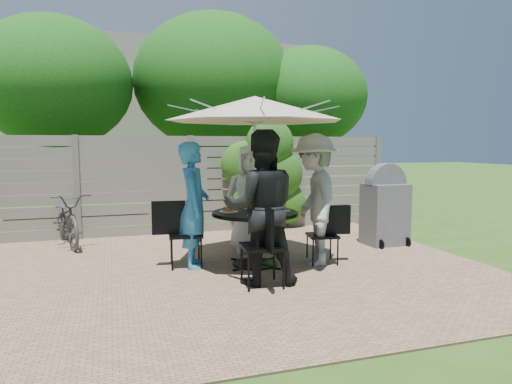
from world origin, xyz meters
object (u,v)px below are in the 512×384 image
object	(u,v)px
person_back	(250,199)
bbq_grill	(385,208)
person_front	(261,208)
glass_right	(273,205)
plate_left	(229,210)
chair_back	(249,234)
umbrella	(255,109)
plate_back	(253,206)
chair_left	(185,248)
chair_front	(262,263)
chair_right	(323,247)
bicycle	(67,219)
glass_back	(246,204)
glass_front	(265,209)
syrup_jug	(250,205)
coffee_cup	(261,205)
person_right	(314,200)
person_left	(194,205)
plate_front	(257,214)
patio_table	(255,228)
plate_right	(281,209)

from	to	relation	value
person_back	bbq_grill	bearing A→B (deg)	6.89
person_front	glass_right	world-z (taller)	person_front
plate_left	chair_back	bearing A→B (deg)	57.19
person_front	umbrella	bearing A→B (deg)	-90.00
plate_back	chair_back	bearing A→B (deg)	77.73
umbrella	chair_left	xyz separation A→B (m)	(-0.94, 0.21, -1.88)
chair_front	chair_right	distance (m)	1.36
bicycle	bbq_grill	world-z (taller)	bbq_grill
chair_back	glass_back	size ratio (longest dim) A/B	6.05
chair_right	glass_front	size ratio (longest dim) A/B	5.97
syrup_jug	coffee_cup	world-z (taller)	syrup_jug
umbrella	bicycle	distance (m)	3.80
chair_left	person_right	xyz separation A→B (m)	(1.75, -0.38, 0.64)
chair_right	plate_left	world-z (taller)	chair_right
chair_right	bbq_grill	world-z (taller)	bbq_grill
person_left	bicycle	size ratio (longest dim) A/B	1.01
umbrella	chair_front	size ratio (longest dim) A/B	2.89
chair_back	plate_front	world-z (taller)	chair_back
chair_back	chair_front	xyz separation A→B (m)	(-0.41, -1.89, 0.04)
bbq_grill	person_back	bearing A→B (deg)	171.99
umbrella	person_left	size ratio (longest dim) A/B	1.66
umbrella	coffee_cup	xyz separation A→B (m)	(0.14, 0.19, -1.33)
chair_left	coffee_cup	xyz separation A→B (m)	(1.09, -0.01, 0.54)
coffee_cup	bbq_grill	world-z (taller)	bbq_grill
plate_back	glass_front	xyz separation A→B (m)	(-0.03, -0.63, 0.05)
glass_right	syrup_jug	size ratio (longest dim) A/B	0.88
person_left	chair_front	world-z (taller)	person_left
glass_right	patio_table	bearing A→B (deg)	-170.41
chair_back	glass_back	xyz separation A→B (m)	(-0.25, -0.67, 0.58)
chair_right	patio_table	bearing A→B (deg)	-1.86
chair_left	bicycle	world-z (taller)	chair_left
person_right	glass_front	size ratio (longest dim) A/B	13.11
chair_right	person_left	bearing A→B (deg)	-1.87
person_front	plate_left	world-z (taller)	person_front
person_front	bbq_grill	size ratio (longest dim) A/B	1.35
plate_back	bicycle	bearing A→B (deg)	145.60
person_right	plate_back	bearing A→B (deg)	-113.45
patio_table	coffee_cup	distance (m)	0.38
chair_back	glass_front	bearing A→B (deg)	-0.90
plate_back	plate_left	xyz separation A→B (m)	(-0.43, -0.27, 0.00)
plate_right	coffee_cup	distance (m)	0.34
person_right	glass_back	distance (m)	0.97
person_back	plate_right	xyz separation A→B (m)	(0.17, -0.89, -0.05)
glass_front	bicycle	distance (m)	3.64
plate_right	bbq_grill	world-z (taller)	bbq_grill
plate_front	bbq_grill	world-z (taller)	bbq_grill
chair_left	plate_left	distance (m)	0.79
glass_back	coffee_cup	world-z (taller)	glass_back
plate_left	plate_right	size ratio (longest dim) A/B	1.00
glass_right	coffee_cup	world-z (taller)	glass_right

